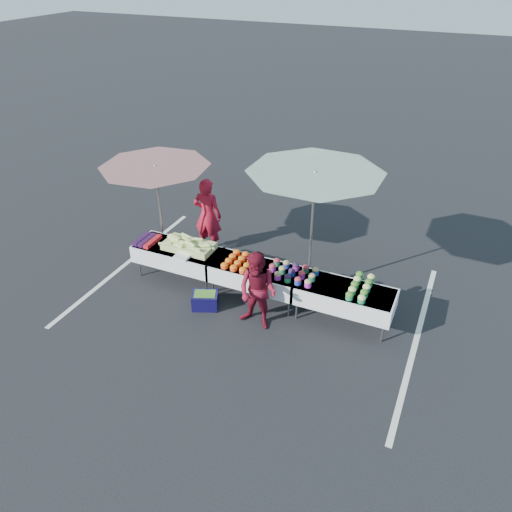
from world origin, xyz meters
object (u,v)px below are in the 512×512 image
at_px(table_center, 256,274).
at_px(umbrella_left, 156,175).
at_px(storage_bin, 205,300).
at_px(customer, 258,291).
at_px(table_right, 344,296).
at_px(table_left, 178,254).
at_px(umbrella_right, 315,183).
at_px(vendor, 208,216).

distance_m(table_center, umbrella_left, 2.90).
bearing_deg(storage_bin, customer, -26.24).
xyz_separation_m(table_right, customer, (-1.42, -0.77, 0.20)).
distance_m(table_left, storage_bin, 1.30).
bearing_deg(customer, table_right, 34.96).
relative_size(table_left, umbrella_right, 0.55).
distance_m(table_left, umbrella_left, 1.71).
relative_size(umbrella_right, storage_bin, 5.56).
distance_m(table_left, vendor, 1.32).
bearing_deg(table_right, table_left, 180.00).
xyz_separation_m(table_center, storage_bin, (-0.79, -0.70, -0.41)).
relative_size(table_center, umbrella_right, 0.55).
distance_m(vendor, umbrella_left, 1.64).
bearing_deg(umbrella_right, vendor, 167.66).
relative_size(table_right, umbrella_left, 0.66).
xyz_separation_m(umbrella_left, storage_bin, (1.64, -1.10, -1.95)).
relative_size(table_center, customer, 1.19).
xyz_separation_m(table_left, storage_bin, (1.01, -0.70, -0.41)).
bearing_deg(umbrella_right, table_center, -140.85).
distance_m(customer, umbrella_right, 2.25).
xyz_separation_m(table_left, table_right, (3.60, 0.00, 0.00)).
bearing_deg(umbrella_left, table_left, -32.43).
bearing_deg(table_right, storage_bin, -164.95).
relative_size(vendor, umbrella_right, 0.54).
height_order(table_right, umbrella_left, umbrella_left).
relative_size(table_right, vendor, 1.03).
xyz_separation_m(table_center, vendor, (-1.78, 1.29, 0.32)).
bearing_deg(customer, table_center, 122.55).
bearing_deg(customer, table_left, 167.07).
distance_m(table_left, customer, 2.32).
height_order(table_right, vendor, vendor).
relative_size(table_left, table_right, 1.00).
xyz_separation_m(umbrella_right, storage_bin, (-1.66, -1.40, -2.23)).
height_order(table_center, storage_bin, table_center).
bearing_deg(table_right, table_center, 180.00).
bearing_deg(vendor, storage_bin, 111.07).
bearing_deg(table_left, umbrella_left, 147.57).
bearing_deg(umbrella_left, table_center, -9.35).
bearing_deg(customer, umbrella_right, 78.11).
bearing_deg(umbrella_right, storage_bin, -139.75).
bearing_deg(table_left, customer, -19.49).
distance_m(umbrella_left, storage_bin, 2.78).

